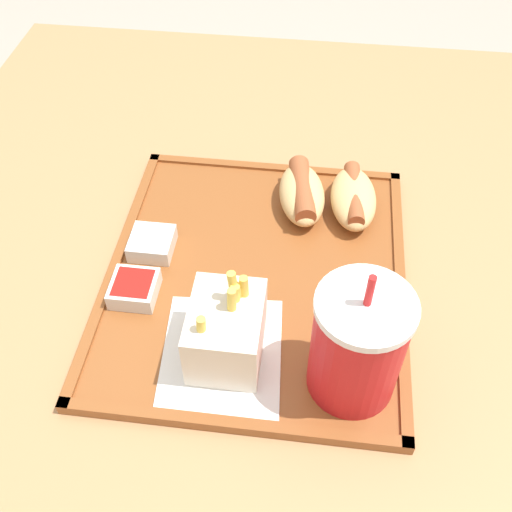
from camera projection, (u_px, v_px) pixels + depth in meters
dining_table at (233, 433)px, 0.99m from camera, size 1.18×0.91×0.76m
food_tray at (256, 276)px, 0.71m from camera, size 0.39×0.35×0.01m
paper_napkin at (222, 354)px, 0.63m from camera, size 0.15×0.13×0.00m
soda_cup at (358, 345)px, 0.56m from camera, size 0.09×0.09×0.16m
hot_dog_far at (353, 198)px, 0.76m from camera, size 0.12×0.07×0.04m
hot_dog_near at (302, 193)px, 0.76m from camera, size 0.12×0.07×0.04m
fries_carton at (227, 331)px, 0.60m from camera, size 0.09×0.07×0.11m
sauce_cup_mayo at (152, 243)px, 0.72m from camera, size 0.05×0.05×0.02m
sauce_cup_ketchup at (134, 288)px, 0.67m from camera, size 0.05×0.05×0.02m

